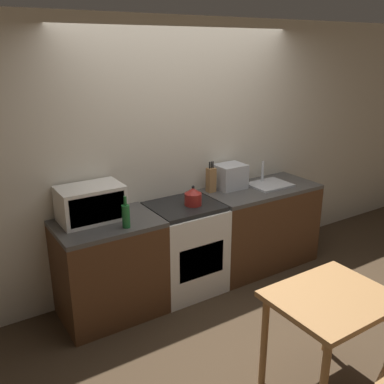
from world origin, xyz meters
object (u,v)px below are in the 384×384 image
object	(u,v)px
microwave	(91,203)
toaster_oven	(231,176)
dining_table	(331,311)
stove_range	(185,247)
bottle	(126,216)
kettle	(193,197)

from	to	relation	value
microwave	toaster_oven	world-z (taller)	microwave
toaster_oven	dining_table	xyz separation A→B (m)	(-0.56, -1.84, -0.39)
toaster_oven	dining_table	bearing A→B (deg)	-106.85
stove_range	toaster_oven	bearing A→B (deg)	13.60
stove_range	bottle	bearing A→B (deg)	-163.97
kettle	bottle	size ratio (longest dim) A/B	0.71
stove_range	toaster_oven	xyz separation A→B (m)	(0.67, 0.16, 0.58)
stove_range	kettle	size ratio (longest dim) A/B	4.64
stove_range	kettle	distance (m)	0.54
kettle	bottle	bearing A→B (deg)	-169.14
stove_range	microwave	world-z (taller)	microwave
stove_range	toaster_oven	world-z (taller)	toaster_oven
microwave	dining_table	bearing A→B (deg)	-61.12
kettle	dining_table	bearing A→B (deg)	-88.20
microwave	kettle	bearing A→B (deg)	-10.00
bottle	dining_table	size ratio (longest dim) A/B	0.34
microwave	toaster_oven	xyz separation A→B (m)	(1.55, 0.05, -0.02)
kettle	microwave	distance (m)	0.95
bottle	dining_table	world-z (taller)	bottle
stove_range	bottle	world-z (taller)	bottle
microwave	stove_range	bearing A→B (deg)	-7.32
microwave	bottle	bearing A→B (deg)	-59.19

